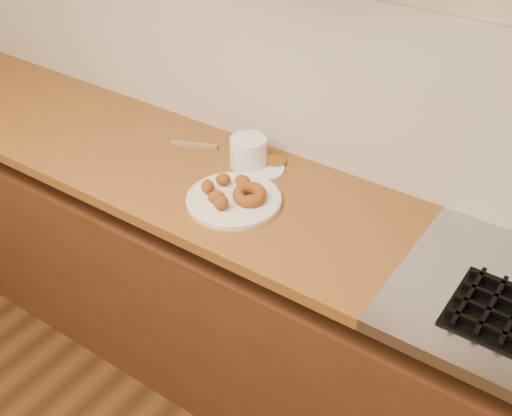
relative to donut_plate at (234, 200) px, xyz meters
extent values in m
cube|color=#C4B096|center=(0.07, 0.38, 0.44)|extent=(4.00, 0.02, 2.70)
cube|color=#522A16|center=(0.07, 0.07, -0.52)|extent=(3.60, 0.60, 0.77)
cube|color=brown|center=(-0.58, 0.07, -0.03)|extent=(2.30, 0.62, 0.04)
cube|color=#B8B2A5|center=(0.07, 0.37, 0.29)|extent=(3.60, 0.02, 0.60)
cube|color=black|center=(0.87, -0.01, -0.01)|extent=(0.26, 0.26, 0.01)
cube|color=black|center=(0.78, -0.01, 0.01)|extent=(0.01, 0.24, 0.02)
cube|color=black|center=(0.87, -0.10, 0.01)|extent=(0.24, 0.01, 0.02)
cube|color=black|center=(0.84, -0.01, 0.01)|extent=(0.01, 0.24, 0.02)
cube|color=black|center=(0.87, -0.04, 0.01)|extent=(0.24, 0.01, 0.02)
cube|color=black|center=(0.87, 0.02, 0.01)|extent=(0.24, 0.01, 0.02)
cylinder|color=silver|center=(0.00, 0.00, 0.00)|extent=(0.31, 0.31, 0.02)
torus|color=brown|center=(0.05, 0.02, 0.03)|extent=(0.16, 0.16, 0.05)
ellipsoid|color=brown|center=(-0.07, 0.04, 0.03)|extent=(0.06, 0.06, 0.04)
ellipsoid|color=brown|center=(-0.09, -0.02, 0.03)|extent=(0.07, 0.07, 0.04)
ellipsoid|color=brown|center=(-0.03, -0.05, 0.03)|extent=(0.07, 0.07, 0.04)
ellipsoid|color=brown|center=(0.01, -0.07, 0.03)|extent=(0.06, 0.06, 0.05)
ellipsoid|color=brown|center=(-0.01, 0.07, 0.03)|extent=(0.07, 0.06, 0.04)
cylinder|color=white|center=(-0.09, 0.21, 0.04)|extent=(0.17, 0.17, 0.11)
cylinder|color=white|center=(-0.03, 0.21, 0.00)|extent=(0.17, 0.17, 0.01)
cylinder|color=#9F7026|center=(-0.02, 0.27, 0.00)|extent=(0.09, 0.09, 0.01)
cube|color=#906A4B|center=(-0.33, 0.20, 0.00)|extent=(0.17, 0.09, 0.01)
camera|label=1|loc=(1.01, -1.34, 1.19)|focal=45.00mm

